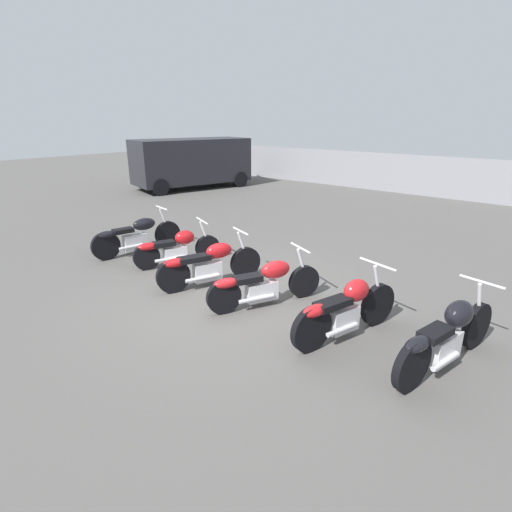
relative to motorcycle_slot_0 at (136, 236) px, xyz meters
name	(u,v)px	position (x,y,z in m)	size (l,w,h in m)	color
ground_plane	(236,298)	(3.49, -0.30, -0.43)	(60.00, 60.00, 0.00)	#514F4C
fence_back	(449,178)	(3.49, 11.94, 0.38)	(40.00, 0.04, 1.62)	gray
motorcycle_slot_0	(136,236)	(0.00, 0.00, 0.00)	(0.67, 2.17, 1.02)	black
motorcycle_slot_1	(176,248)	(1.32, 0.11, -0.04)	(0.95, 1.84, 0.93)	black
motorcycle_slot_2	(208,264)	(2.69, -0.20, 0.00)	(0.93, 2.03, 1.00)	black
motorcycle_slot_3	(264,283)	(4.04, -0.19, -0.02)	(1.05, 1.96, 0.95)	black
motorcycle_slot_4	(345,310)	(5.61, -0.25, 0.02)	(0.80, 1.97, 1.03)	black
motorcycle_slot_5	(447,337)	(6.95, -0.09, 0.02)	(0.73, 2.19, 1.03)	black
parked_van	(192,161)	(-6.11, 7.04, 0.78)	(3.28, 5.44, 2.17)	black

